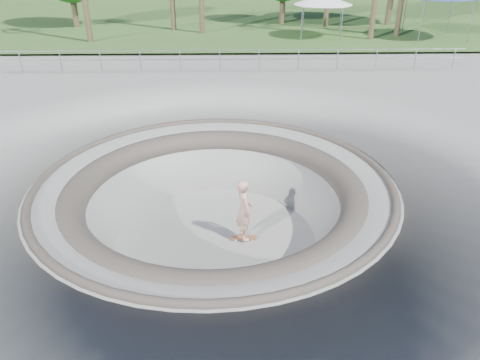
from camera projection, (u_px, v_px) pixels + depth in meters
The scene contains 8 objects.
ground at pixel (214, 182), 13.34m from camera, with size 180.00×180.00×0.00m, color gray.
skate_bowl at pixel (216, 236), 14.19m from camera, with size 14.00×14.00×4.10m.
grass_strip at pixel (223, 10), 43.38m from camera, with size 180.00×36.00×0.12m.
distant_hills at pixel (251, 40), 67.35m from camera, with size 103.20×45.00×28.60m.
safety_railing at pixel (220, 60), 23.66m from camera, with size 25.00×0.06×1.03m.
skateboard at pixel (244, 237), 14.11m from camera, with size 0.75×0.22×0.08m.
skater at pixel (244, 210), 13.66m from camera, with size 0.70×0.46×1.92m, color #D8A18B.
canopy_white at pixel (323, 0), 30.12m from camera, with size 5.23×5.23×2.69m.
Camera 1 is at (0.45, -11.81, 6.22)m, focal length 35.00 mm.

